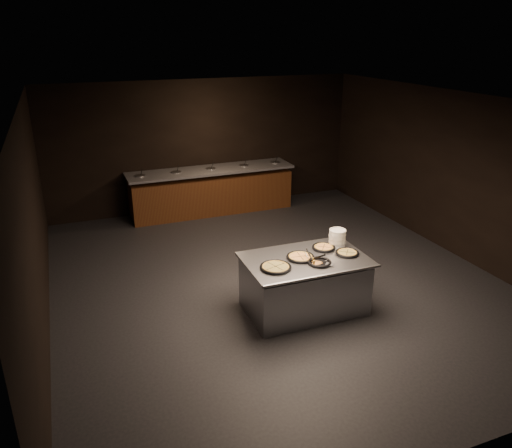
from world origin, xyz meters
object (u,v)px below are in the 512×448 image
object	(u,v)px
serving_counter	(304,285)
pan_veggie_whole	(276,267)
plate_stack	(337,238)
pan_cheese_whole	(300,257)

from	to	relation	value
serving_counter	pan_veggie_whole	distance (m)	0.71
serving_counter	plate_stack	world-z (taller)	plate_stack
serving_counter	plate_stack	distance (m)	0.89
plate_stack	pan_cheese_whole	xyz separation A→B (m)	(-0.72, -0.21, -0.10)
plate_stack	pan_veggie_whole	size ratio (longest dim) A/B	0.58
serving_counter	pan_veggie_whole	world-z (taller)	pan_veggie_whole
serving_counter	pan_cheese_whole	world-z (taller)	pan_cheese_whole
plate_stack	pan_cheese_whole	bearing A→B (deg)	-163.69
plate_stack	pan_veggie_whole	distance (m)	1.24
serving_counter	plate_stack	bearing A→B (deg)	20.74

